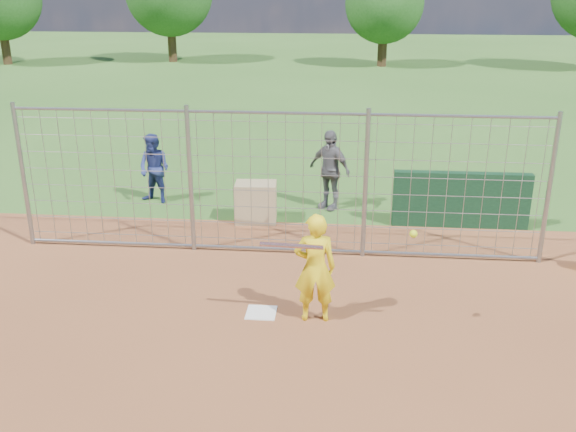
# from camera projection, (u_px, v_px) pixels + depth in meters

# --- Properties ---
(ground) EXTENTS (100.00, 100.00, 0.00)m
(ground) POSITION_uv_depth(u_px,v_px,m) (263.00, 307.00, 9.49)
(ground) COLOR #2D591E
(ground) RESTS_ON ground
(home_plate) EXTENTS (0.43, 0.43, 0.02)m
(home_plate) POSITION_uv_depth(u_px,v_px,m) (261.00, 313.00, 9.30)
(home_plate) COLOR silver
(home_plate) RESTS_ON ground
(dugout_wall) EXTENTS (2.60, 0.20, 1.10)m
(dugout_wall) POSITION_uv_depth(u_px,v_px,m) (461.00, 200.00, 12.37)
(dugout_wall) COLOR #11381E
(dugout_wall) RESTS_ON ground
(batter) EXTENTS (0.62, 0.44, 1.60)m
(batter) POSITION_uv_depth(u_px,v_px,m) (315.00, 268.00, 8.88)
(batter) COLOR yellow
(batter) RESTS_ON ground
(bystander_a) EXTENTS (0.88, 0.78, 1.50)m
(bystander_a) POSITION_uv_depth(u_px,v_px,m) (154.00, 169.00, 13.68)
(bystander_a) COLOR navy
(bystander_a) RESTS_ON ground
(bystander_b) EXTENTS (1.04, 0.89, 1.68)m
(bystander_b) POSITION_uv_depth(u_px,v_px,m) (329.00, 170.00, 13.29)
(bystander_b) COLOR #57565B
(bystander_b) RESTS_ON ground
(equipment_bin) EXTENTS (0.83, 0.60, 0.80)m
(equipment_bin) POSITION_uv_depth(u_px,v_px,m) (256.00, 202.00, 12.70)
(equipment_bin) COLOR tan
(equipment_bin) RESTS_ON ground
(equipment_in_play) EXTENTS (2.07, 0.24, 0.37)m
(equipment_in_play) POSITION_uv_depth(u_px,v_px,m) (320.00, 243.00, 8.50)
(equipment_in_play) COLOR silver
(equipment_in_play) RESTS_ON ground
(backstop_fence) EXTENTS (9.08, 0.08, 2.60)m
(backstop_fence) POSITION_uv_depth(u_px,v_px,m) (277.00, 185.00, 10.92)
(backstop_fence) COLOR gray
(backstop_fence) RESTS_ON ground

